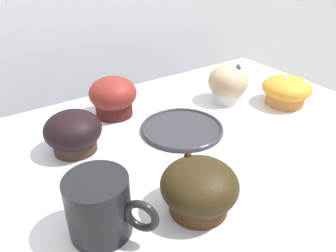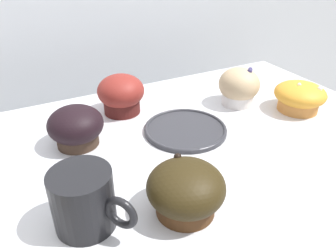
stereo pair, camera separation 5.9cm
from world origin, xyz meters
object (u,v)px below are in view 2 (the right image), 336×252
muffin_back_center (239,87)px  coffee_cup (84,199)px  serving_plate (185,129)px  muffin_back_right (76,127)px  muffin_front_center (186,190)px  muffin_front_right (300,96)px  muffin_back_left (121,94)px

muffin_back_center → coffee_cup: (-0.42, -0.21, 0.00)m
muffin_back_center → serving_plate: (-0.17, -0.05, -0.04)m
muffin_back_right → muffin_back_center: 0.38m
muffin_front_center → muffin_back_right: size_ratio=1.07×
muffin_front_right → muffin_back_center: (-0.10, 0.09, 0.01)m
muffin_back_right → muffin_back_left: bearing=35.4°
muffin_front_center → muffin_front_right: 0.42m
muffin_front_center → muffin_back_left: bearing=85.2°
muffin_back_right → serving_plate: size_ratio=0.61×
muffin_front_right → serving_plate: (-0.27, 0.03, -0.03)m
muffin_front_center → muffin_back_left: size_ratio=1.08×
muffin_front_center → muffin_back_right: (-0.09, 0.25, -0.00)m
muffin_back_center → muffin_front_center: bearing=-139.0°
muffin_front_center → coffee_cup: (-0.13, 0.04, 0.01)m
muffin_front_right → serving_plate: 0.28m
muffin_back_right → serving_plate: bearing=-14.5°
coffee_cup → serving_plate: (0.24, 0.15, -0.04)m
muffin_back_left → muffin_front_right: (0.36, -0.17, -0.01)m
coffee_cup → muffin_front_right: bearing=12.9°
muffin_back_center → serving_plate: bearing=-162.6°
muffin_back_center → muffin_back_left: bearing=161.7°
muffin_back_right → coffee_cup: bearing=-100.5°
muffin_back_right → serving_plate: (0.20, -0.05, -0.03)m
muffin_front_center → coffee_cup: coffee_cup is taller
muffin_front_center → coffee_cup: bearing=163.3°
muffin_front_center → muffin_front_right: muffin_front_center is taller
serving_plate → muffin_back_left: bearing=121.2°
muffin_front_center → muffin_back_center: bearing=41.0°
muffin_back_right → muffin_front_right: muffin_back_right is taller
coffee_cup → serving_plate: coffee_cup is taller
muffin_front_center → serving_plate: bearing=59.9°
muffin_back_left → muffin_back_center: 0.27m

